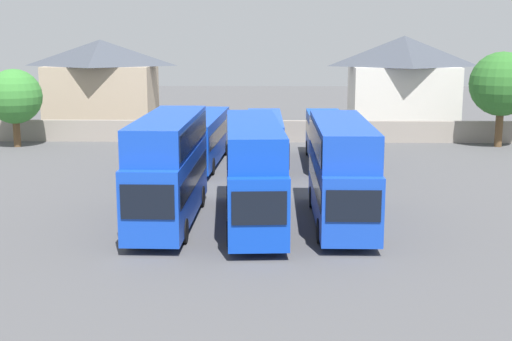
# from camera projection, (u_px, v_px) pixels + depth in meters

# --- Properties ---
(ground) EXTENTS (140.00, 140.00, 0.00)m
(ground) POSITION_uv_depth(u_px,v_px,m) (261.00, 157.00, 51.46)
(ground) COLOR #4C4C4F
(depot_boundary_wall) EXTENTS (56.00, 0.50, 1.80)m
(depot_boundary_wall) POSITION_uv_depth(u_px,v_px,m) (263.00, 131.00, 58.60)
(depot_boundary_wall) COLOR gray
(depot_boundary_wall) RESTS_ON ground
(bus_1) EXTENTS (2.71, 10.64, 5.13)m
(bus_1) POSITION_uv_depth(u_px,v_px,m) (169.00, 164.00, 33.30)
(bus_1) COLOR blue
(bus_1) RESTS_ON ground
(bus_2) EXTENTS (3.25, 11.65, 4.87)m
(bus_2) POSITION_uv_depth(u_px,v_px,m) (254.00, 167.00, 33.16)
(bus_2) COLOR #103FC3
(bus_2) RESTS_ON ground
(bus_3) EXTENTS (2.64, 10.38, 4.92)m
(bus_3) POSITION_uv_depth(u_px,v_px,m) (341.00, 167.00, 33.18)
(bus_3) COLOR blue
(bus_3) RESTS_ON ground
(bus_4) EXTENTS (2.96, 12.13, 3.41)m
(bus_4) POSITION_uv_depth(u_px,v_px,m) (203.00, 136.00, 48.49)
(bus_4) COLOR blue
(bus_4) RESTS_ON ground
(bus_5) EXTENTS (2.67, 11.25, 3.32)m
(bus_5) POSITION_uv_depth(u_px,v_px,m) (264.00, 137.00, 48.35)
(bus_5) COLOR blue
(bus_5) RESTS_ON ground
(bus_6) EXTENTS (2.57, 10.74, 3.30)m
(bus_6) POSITION_uv_depth(u_px,v_px,m) (327.00, 137.00, 48.72)
(bus_6) COLOR #0D46BD
(bus_6) RESTS_ON ground
(house_terrace_left) EXTENTS (10.15, 6.75, 8.40)m
(house_terrace_left) POSITION_uv_depth(u_px,v_px,m) (102.00, 84.00, 65.34)
(house_terrace_left) COLOR tan
(house_terrace_left) RESTS_ON ground
(house_terrace_centre) EXTENTS (9.98, 6.85, 8.75)m
(house_terrace_centre) POSITION_uv_depth(u_px,v_px,m) (403.00, 83.00, 64.92)
(house_terrace_centre) COLOR silver
(house_terrace_centre) RESTS_ON ground
(tree_left_of_lot) EXTENTS (5.09, 5.09, 7.58)m
(tree_left_of_lot) POSITION_uv_depth(u_px,v_px,m) (502.00, 84.00, 55.38)
(tree_left_of_lot) COLOR brown
(tree_left_of_lot) RESTS_ON ground
(tree_behind_wall) EXTENTS (4.35, 4.35, 6.22)m
(tree_behind_wall) POSITION_uv_depth(u_px,v_px,m) (14.00, 97.00, 55.53)
(tree_behind_wall) COLOR brown
(tree_behind_wall) RESTS_ON ground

